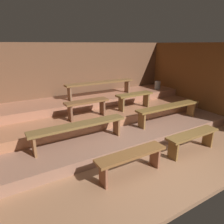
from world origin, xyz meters
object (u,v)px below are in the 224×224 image
at_px(bench_lower_left, 79,127).
at_px(bench_lower_right, 169,108).
at_px(bench_floor_right, 192,137).
at_px(pail_upper, 157,85).
at_px(bench_upper_center, 100,84).
at_px(bench_floor_left, 131,157).
at_px(bench_middle_left, 87,105).
at_px(bench_middle_right, 134,97).

relative_size(bench_lower_left, bench_lower_right, 1.00).
distance_m(bench_floor_right, pail_upper, 3.51).
bearing_deg(pail_upper, bench_upper_center, 176.43).
relative_size(bench_floor_left, bench_lower_right, 0.65).
bearing_deg(bench_middle_left, bench_middle_right, 0.00).
bearing_deg(bench_lower_right, bench_middle_left, 157.92).
xyz_separation_m(bench_floor_left, pail_upper, (3.40, 3.03, 0.49)).
height_order(bench_floor_right, bench_lower_right, bench_lower_right).
relative_size(bench_floor_left, bench_lower_left, 0.65).
relative_size(bench_lower_right, bench_middle_left, 1.85).
bearing_deg(bench_lower_right, bench_middle_right, 123.63).
height_order(bench_lower_left, bench_middle_right, bench_middle_right).
bearing_deg(bench_middle_left, bench_floor_right, -52.39).
xyz_separation_m(bench_lower_right, pail_upper, (1.21, 1.79, 0.23)).
relative_size(bench_floor_left, pail_upper, 4.74).
distance_m(bench_floor_right, bench_lower_left, 2.53).
bearing_deg(bench_middle_left, bench_lower_right, -22.08).
bearing_deg(pail_upper, bench_lower_left, -155.40).
bearing_deg(bench_lower_left, bench_middle_left, 56.37).
bearing_deg(bench_lower_right, bench_upper_center, 120.75).
distance_m(bench_lower_right, bench_middle_left, 2.30).
bearing_deg(pail_upper, bench_floor_right, -119.55).
xyz_separation_m(bench_middle_right, pail_upper, (1.78, 0.93, 0.02)).
xyz_separation_m(bench_floor_right, pail_upper, (1.72, 3.03, 0.49)).
xyz_separation_m(bench_floor_left, bench_lower_left, (-0.51, 1.24, 0.26)).
xyz_separation_m(bench_middle_right, bench_upper_center, (-0.58, 1.07, 0.27)).
height_order(bench_floor_left, bench_lower_left, bench_lower_left).
distance_m(bench_floor_left, bench_floor_right, 1.68).
bearing_deg(bench_middle_right, bench_lower_right, -56.37).
xyz_separation_m(bench_lower_right, bench_middle_left, (-2.12, 0.86, 0.21)).
height_order(bench_lower_left, pail_upper, pail_upper).
height_order(bench_floor_right, bench_middle_right, bench_middle_right).
bearing_deg(bench_floor_right, bench_lower_right, 67.73).
bearing_deg(bench_lower_right, bench_floor_left, -150.52).
relative_size(bench_floor_right, bench_middle_right, 1.21).
distance_m(bench_middle_left, bench_upper_center, 1.47).
bearing_deg(bench_lower_left, bench_upper_center, 51.39).
distance_m(bench_lower_right, bench_upper_center, 2.30).
bearing_deg(bench_middle_left, bench_upper_center, 47.83).
xyz_separation_m(bench_lower_left, bench_upper_center, (1.55, 1.94, 0.48)).
xyz_separation_m(bench_floor_left, bench_lower_right, (2.19, 1.24, 0.26)).
distance_m(bench_floor_left, bench_upper_center, 3.42).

